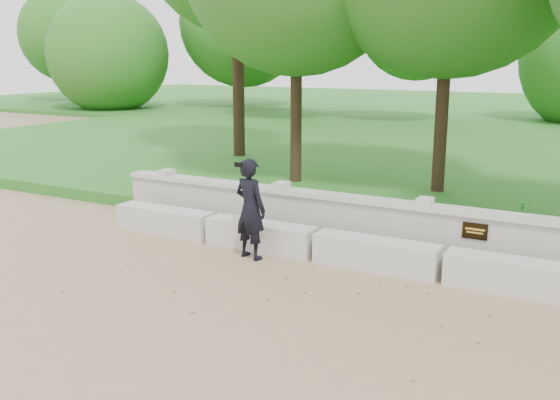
# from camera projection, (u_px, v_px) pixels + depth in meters

# --- Properties ---
(ground) EXTENTS (80.00, 80.00, 0.00)m
(ground) POSITION_uv_depth(u_px,v_px,m) (399.00, 330.00, 7.25)
(ground) COLOR #94775A
(ground) RESTS_ON ground
(lawn) EXTENTS (40.00, 22.00, 0.25)m
(lawn) POSITION_uv_depth(u_px,v_px,m) (546.00, 155.00, 19.15)
(lawn) COLOR #23621D
(lawn) RESTS_ON ground
(concrete_bench) EXTENTS (11.90, 0.45, 0.45)m
(concrete_bench) POSITION_uv_depth(u_px,v_px,m) (443.00, 265.00, 8.82)
(concrete_bench) COLOR beige
(concrete_bench) RESTS_ON ground
(parapet_wall) EXTENTS (12.50, 0.35, 0.90)m
(parapet_wall) POSITION_uv_depth(u_px,v_px,m) (456.00, 236.00, 9.36)
(parapet_wall) COLOR #B5B2AB
(parapet_wall) RESTS_ON ground
(man_main) EXTENTS (0.65, 0.59, 1.59)m
(man_main) POSITION_uv_depth(u_px,v_px,m) (250.00, 209.00, 9.66)
(man_main) COLOR black
(man_main) RESTS_ON ground
(shrub_a) EXTENTS (0.31, 0.34, 0.53)m
(shrub_a) POSITION_uv_depth(u_px,v_px,m) (237.00, 194.00, 12.00)
(shrub_a) COLOR #2F882E
(shrub_a) RESTS_ON lawn
(shrub_d) EXTENTS (0.36, 0.39, 0.58)m
(shrub_d) POSITION_uv_depth(u_px,v_px,m) (522.00, 215.00, 10.29)
(shrub_d) COLOR #2F882E
(shrub_d) RESTS_ON lawn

